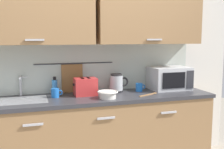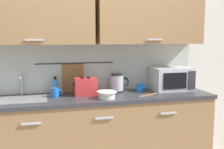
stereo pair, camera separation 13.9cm
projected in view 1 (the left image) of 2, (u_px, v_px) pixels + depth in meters
The scene contains 11 objects.
counter_unit at pixel (97, 135), 3.01m from camera, with size 2.53×0.64×0.90m.
back_wall_assembly at pixel (92, 38), 3.09m from camera, with size 3.70×0.41×2.50m.
sink_faucet at pixel (21, 83), 2.92m from camera, with size 0.09×0.17×0.22m.
microwave at pixel (169, 78), 3.31m from camera, with size 0.46×0.35×0.27m.
electric_kettle at pixel (117, 83), 3.16m from camera, with size 0.23×0.16×0.21m.
dish_soap_bottle at pixel (55, 87), 3.02m from camera, with size 0.06×0.06×0.20m.
mug_near_sink at pixel (55, 93), 2.87m from camera, with size 0.12×0.08×0.09m.
mixing_bowl at pixel (108, 94), 2.82m from camera, with size 0.21×0.21×0.08m.
toaster at pixel (85, 87), 2.96m from camera, with size 0.26×0.17×0.19m.
mug_by_kettle at pixel (139, 87), 3.19m from camera, with size 0.12×0.08×0.09m.
wooden_spoon at pixel (150, 94), 3.01m from camera, with size 0.26×0.14×0.01m.
Camera 1 is at (-0.72, -2.51, 1.52)m, focal length 44.02 mm.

